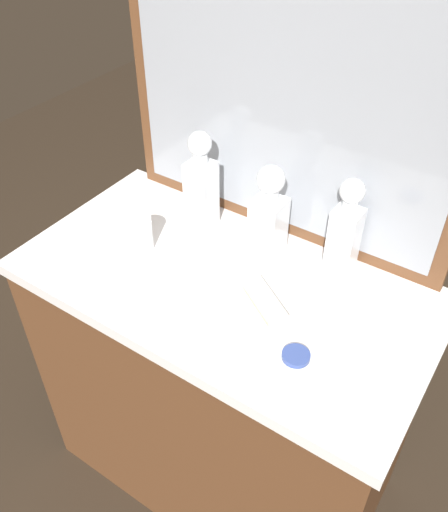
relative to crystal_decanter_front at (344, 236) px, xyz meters
name	(u,v)px	position (x,y,z in m)	size (l,w,h in m)	color
ground_plane	(224,464)	(-0.23, -0.21, -1.06)	(6.00, 6.00, 0.00)	#2D2319
dresser	(224,388)	(-0.23, -0.21, -0.58)	(1.11, 0.59, 0.95)	brown
dresser_mirror	(285,108)	(-0.23, 0.07, 0.26)	(0.97, 0.03, 0.74)	brown
crystal_decanter_front	(344,236)	(0.00, 0.00, 0.00)	(0.07, 0.07, 0.28)	white
crystal_decanter_center	(201,190)	(-0.42, -0.04, 0.01)	(0.07, 0.07, 0.30)	white
crystal_decanter_far_right	(268,222)	(-0.19, -0.06, 0.00)	(0.08, 0.08, 0.28)	white
crystal_tumbler_rear	(140,235)	(-0.50, -0.23, -0.07)	(0.07, 0.07, 0.10)	white
silver_brush_far_left	(264,301)	(-0.10, -0.23, -0.10)	(0.16, 0.13, 0.02)	#B7A88C
porcelain_dish	(296,356)	(0.05, -0.33, -0.11)	(0.07, 0.07, 0.01)	#33478C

